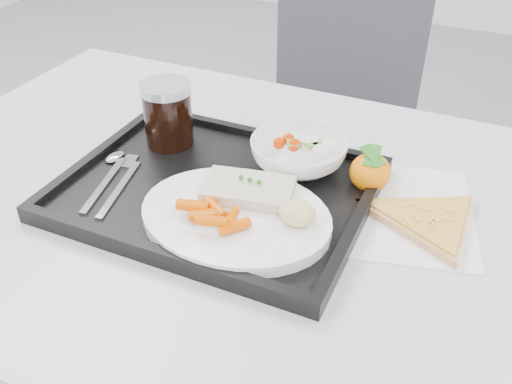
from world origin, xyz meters
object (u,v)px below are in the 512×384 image
at_px(tray, 217,191).
at_px(cola_glass, 168,113).
at_px(chair, 335,100).
at_px(salad_bowl, 299,153).
at_px(dinner_plate, 236,217).
at_px(pizza_slice, 427,220).
at_px(table, 247,232).
at_px(tangerine, 370,172).

xyz_separation_m(tray, cola_glass, (-0.13, 0.09, 0.06)).
height_order(chair, salad_bowl, chair).
distance_m(dinner_plate, pizza_slice, 0.27).
relative_size(chair, cola_glass, 8.61).
bearing_deg(chair, pizza_slice, -64.48).
bearing_deg(cola_glass, table, -22.66).
bearing_deg(tray, chair, 93.96).
distance_m(table, pizza_slice, 0.27).
relative_size(cola_glass, tangerine, 1.33).
relative_size(chair, pizza_slice, 4.36).
xyz_separation_m(salad_bowl, pizza_slice, (0.21, -0.05, -0.03)).
bearing_deg(pizza_slice, table, -170.23).
bearing_deg(pizza_slice, tangerine, 153.64).
distance_m(table, chair, 0.82).
relative_size(table, chair, 1.29).
distance_m(tray, dinner_plate, 0.09).
distance_m(chair, cola_glass, 0.78).
bearing_deg(chair, salad_bowl, -78.26).
bearing_deg(table, dinner_plate, -76.03).
height_order(table, cola_glass, cola_glass).
distance_m(table, cola_glass, 0.24).
bearing_deg(table, pizza_slice, 9.77).
bearing_deg(table, chair, 97.17).
bearing_deg(dinner_plate, tray, 134.76).
height_order(table, chair, chair).
xyz_separation_m(cola_glass, pizza_slice, (0.44, -0.03, -0.06)).
height_order(chair, pizza_slice, chair).
distance_m(cola_glass, pizza_slice, 0.44).
xyz_separation_m(cola_glass, tangerine, (0.34, 0.02, -0.04)).
height_order(chair, dinner_plate, chair).
xyz_separation_m(chair, pizza_slice, (0.36, -0.75, 0.22)).
bearing_deg(tangerine, cola_glass, -176.84).
bearing_deg(tray, pizza_slice, 10.67).
xyz_separation_m(salad_bowl, cola_glass, (-0.22, -0.02, 0.03)).
xyz_separation_m(table, tangerine, (0.16, 0.09, 0.10)).
xyz_separation_m(salad_bowl, tangerine, (0.12, -0.00, -0.00)).
bearing_deg(pizza_slice, cola_glass, 176.12).
xyz_separation_m(dinner_plate, cola_glass, (-0.20, 0.15, 0.05)).
xyz_separation_m(chair, salad_bowl, (0.15, -0.70, 0.25)).
bearing_deg(cola_glass, salad_bowl, 5.08).
height_order(salad_bowl, pizza_slice, salad_bowl).
distance_m(table, dinner_plate, 0.12).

